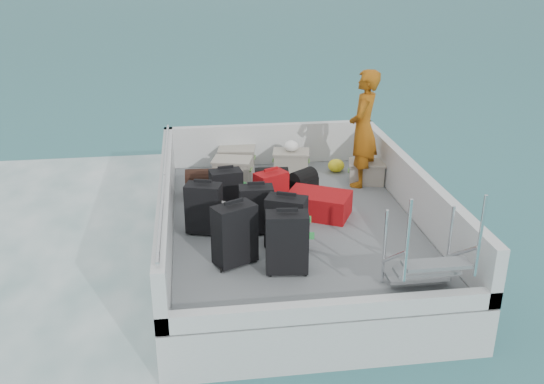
{
  "coord_description": "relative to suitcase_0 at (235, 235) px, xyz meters",
  "views": [
    {
      "loc": [
        -1.34,
        -7.57,
        4.18
      ],
      "look_at": [
        -0.28,
        0.14,
        1.0
      ],
      "focal_mm": 40.0,
      "sensor_mm": 36.0,
      "label": 1
    }
  ],
  "objects": [
    {
      "name": "suitcase_0",
      "position": [
        0.0,
        0.0,
        0.0
      ],
      "size": [
        0.57,
        0.47,
        0.76
      ],
      "primitive_type": "cube",
      "rotation": [
        0.0,
        0.0,
        0.47
      ],
      "color": "black",
      "rests_on": "deck"
    },
    {
      "name": "deck",
      "position": [
        0.9,
        1.13,
        -0.39
      ],
      "size": [
        3.3,
        4.7,
        0.02
      ],
      "primitive_type": "cube",
      "color": "slate",
      "rests_on": "ferry_hull"
    },
    {
      "name": "suitcase_3",
      "position": [
        0.58,
        -0.28,
        -0.01
      ],
      "size": [
        0.52,
        0.34,
        0.74
      ],
      "primitive_type": "cube",
      "rotation": [
        0.0,
        0.0,
        -0.11
      ],
      "color": "black",
      "rests_on": "deck"
    },
    {
      "name": "crate_2",
      "position": [
        1.19,
        3.05,
        -0.21
      ],
      "size": [
        0.63,
        0.49,
        0.34
      ],
      "primitive_type": "cube",
      "rotation": [
        0.0,
        0.0,
        -0.19
      ],
      "color": "#A1998C",
      "rests_on": "deck"
    },
    {
      "name": "suitcase_8",
      "position": [
        1.29,
        1.25,
        -0.21
      ],
      "size": [
        1.01,
        0.89,
        0.34
      ],
      "primitive_type": "cube",
      "rotation": [
        0.0,
        0.0,
        1.08
      ],
      "color": "#A80C10",
      "rests_on": "deck"
    },
    {
      "name": "ferry_hull",
      "position": [
        0.9,
        1.13,
        -0.7
      ],
      "size": [
        3.6,
        5.0,
        0.6
      ],
      "primitive_type": "cube",
      "color": "silver",
      "rests_on": "ground"
    },
    {
      "name": "suitcase_2",
      "position": [
        0.0,
        1.52,
        -0.06
      ],
      "size": [
        0.48,
        0.33,
        0.64
      ],
      "primitive_type": "cube",
      "rotation": [
        0.0,
        0.0,
        0.15
      ],
      "color": "black",
      "rests_on": "deck"
    },
    {
      "name": "duffel_0",
      "position": [
        -0.34,
        2.23,
        -0.22
      ],
      "size": [
        0.48,
        0.33,
        0.32
      ],
      "primitive_type": null,
      "rotation": [
        0.0,
        0.0,
        -0.06
      ],
      "color": "black",
      "rests_on": "deck"
    },
    {
      "name": "white_bag",
      "position": [
        1.19,
        3.05,
        0.05
      ],
      "size": [
        0.24,
        0.24,
        0.18
      ],
      "primitive_type": "ellipsoid",
      "color": "white",
      "rests_on": "crate_2"
    },
    {
      "name": "crate_1",
      "position": [
        0.3,
        3.33,
        -0.21
      ],
      "size": [
        0.63,
        0.48,
        0.35
      ],
      "primitive_type": "cube",
      "rotation": [
        0.0,
        0.0,
        -0.16
      ],
      "color": "#A1998C",
      "rests_on": "deck"
    },
    {
      "name": "deck_fittings",
      "position": [
        1.25,
        0.81,
        -0.01
      ],
      "size": [
        3.6,
        5.0,
        0.9
      ],
      "color": "silver",
      "rests_on": "deck"
    },
    {
      "name": "passenger",
      "position": [
        2.2,
        2.34,
        0.54
      ],
      "size": [
        0.72,
        0.81,
        1.84
      ],
      "primitive_type": "imported",
      "rotation": [
        0.0,
        0.0,
        -2.09
      ],
      "color": "orange",
      "rests_on": "deck"
    },
    {
      "name": "suitcase_6",
      "position": [
        0.67,
        0.34,
        -0.04
      ],
      "size": [
        0.57,
        0.46,
        0.68
      ],
      "primitive_type": "cube",
      "rotation": [
        0.0,
        0.0,
        -0.41
      ],
      "color": "black",
      "rests_on": "deck"
    },
    {
      "name": "suitcase_1",
      "position": [
        -0.33,
        0.9,
        -0.04
      ],
      "size": [
        0.52,
        0.38,
        0.69
      ],
      "primitive_type": "cube",
      "rotation": [
        0.0,
        0.0,
        -0.29
      ],
      "color": "black",
      "rests_on": "deck"
    },
    {
      "name": "duffel_1",
      "position": [
        0.74,
        2.15,
        -0.22
      ],
      "size": [
        0.52,
        0.33,
        0.32
      ],
      "primitive_type": null,
      "rotation": [
        0.0,
        0.0,
        -0.06
      ],
      "color": "black",
      "rests_on": "deck"
    },
    {
      "name": "yellow_bag",
      "position": [
        1.95,
        2.96,
        -0.27
      ],
      "size": [
        0.28,
        0.26,
        0.22
      ],
      "primitive_type": "ellipsoid",
      "color": "yellow",
      "rests_on": "deck"
    },
    {
      "name": "duffel_2",
      "position": [
        1.19,
        2.0,
        -0.22
      ],
      "size": [
        0.51,
        0.49,
        0.32
      ],
      "primitive_type": null,
      "rotation": [
        0.0,
        0.0,
        0.66
      ],
      "color": "black",
      "rests_on": "deck"
    },
    {
      "name": "crate_0",
      "position": [
        0.18,
        2.77,
        -0.21
      ],
      "size": [
        0.66,
        0.53,
        0.35
      ],
      "primitive_type": "cube",
      "rotation": [
        0.0,
        0.0,
        -0.25
      ],
      "color": "#A1998C",
      "rests_on": "deck"
    },
    {
      "name": "suitcase_5",
      "position": [
        0.63,
        1.42,
        -0.07
      ],
      "size": [
        0.52,
        0.44,
        0.61
      ],
      "primitive_type": "cube",
      "rotation": [
        0.0,
        0.0,
        0.48
      ],
      "color": "#A80C10",
      "rests_on": "deck"
    },
    {
      "name": "suitcase_4",
      "position": [
        0.35,
        0.82,
        -0.05
      ],
      "size": [
        0.45,
        0.27,
        0.65
      ],
      "primitive_type": "cube",
      "rotation": [
        0.0,
        0.0,
        -0.03
      ],
      "color": "black",
      "rests_on": "deck"
    },
    {
      "name": "ground",
      "position": [
        0.9,
        1.13,
        -1.0
      ],
      "size": [
        160.0,
        160.0,
        0.0
      ],
      "primitive_type": "plane",
      "color": "#1C6063",
      "rests_on": "ground"
    },
    {
      "name": "crate_3",
      "position": [
        2.32,
        2.39,
        -0.22
      ],
      "size": [
        0.62,
        0.5,
        0.33
      ],
      "primitive_type": "cube",
      "rotation": [
        0.0,
        0.0,
        -0.26
      ],
      "color": "#A1998C",
      "rests_on": "deck"
    }
  ]
}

